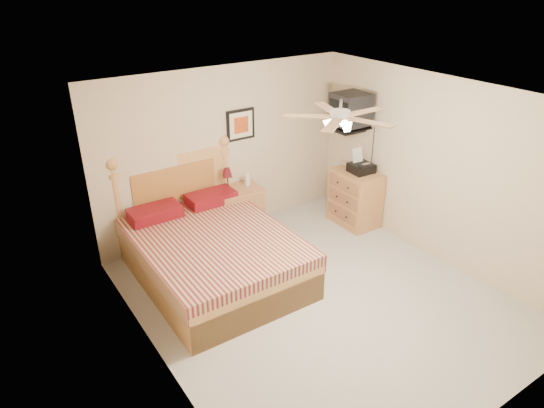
{
  "coord_description": "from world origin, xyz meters",
  "views": [
    {
      "loc": [
        -3.21,
        -3.72,
        3.7
      ],
      "look_at": [
        -0.07,
        0.9,
        0.96
      ],
      "focal_mm": 32.0,
      "sensor_mm": 36.0,
      "label": 1
    }
  ],
  "objects": [
    {
      "name": "wall_back",
      "position": [
        0.0,
        2.25,
        1.25
      ],
      "size": [
        4.0,
        0.04,
        2.5
      ],
      "primitive_type": "cube",
      "color": "#C6B191",
      "rests_on": "ground"
    },
    {
      "name": "floor",
      "position": [
        0.0,
        0.0,
        0.0
      ],
      "size": [
        4.5,
        4.5,
        0.0
      ],
      "primitive_type": "plane",
      "color": "#A9A298",
      "rests_on": "ground"
    },
    {
      "name": "wall_front",
      "position": [
        0.0,
        -2.25,
        1.25
      ],
      "size": [
        4.0,
        0.04,
        2.5
      ],
      "primitive_type": "cube",
      "color": "#C6B191",
      "rests_on": "ground"
    },
    {
      "name": "wall_right",
      "position": [
        2.0,
        0.0,
        1.25
      ],
      "size": [
        0.04,
        4.5,
        2.5
      ],
      "primitive_type": "cube",
      "color": "#C6B191",
      "rests_on": "ground"
    },
    {
      "name": "wall_tv",
      "position": [
        1.75,
        1.34,
        1.81
      ],
      "size": [
        0.56,
        0.46,
        0.58
      ],
      "primitive_type": null,
      "color": "black",
      "rests_on": "wall_right"
    },
    {
      "name": "table_lamp",
      "position": [
        -0.07,
        2.06,
        0.9
      ],
      "size": [
        0.24,
        0.24,
        0.34
      ],
      "primitive_type": null,
      "rotation": [
        0.0,
        0.0,
        0.43
      ],
      "color": "#510D12",
      "rests_on": "nightstand"
    },
    {
      "name": "ceiling",
      "position": [
        0.0,
        0.0,
        2.5
      ],
      "size": [
        4.0,
        4.5,
        0.04
      ],
      "primitive_type": "cube",
      "color": "white",
      "rests_on": "ground"
    },
    {
      "name": "dresser",
      "position": [
        1.73,
        1.23,
        0.44
      ],
      "size": [
        0.53,
        0.75,
        0.88
      ],
      "primitive_type": "cube",
      "rotation": [
        0.0,
        0.0,
        -0.02
      ],
      "color": "#B07846",
      "rests_on": "ground"
    },
    {
      "name": "ceiling_fan",
      "position": [
        0.0,
        -0.2,
        2.36
      ],
      "size": [
        1.14,
        1.14,
        0.28
      ],
      "primitive_type": null,
      "color": "silver",
      "rests_on": "ceiling"
    },
    {
      "name": "magazine_upper",
      "position": [
        1.73,
        1.48,
        0.91
      ],
      "size": [
        0.28,
        0.31,
        0.02
      ],
      "primitive_type": "imported",
      "rotation": [
        0.0,
        0.0,
        0.53
      ],
      "color": "tan",
      "rests_on": "magazine_lower"
    },
    {
      "name": "bed",
      "position": [
        -0.83,
        1.12,
        0.76
      ],
      "size": [
        1.8,
        2.35,
        1.51
      ],
      "primitive_type": null,
      "rotation": [
        0.0,
        0.0,
        -0.01
      ],
      "color": "tan",
      "rests_on": "ground"
    },
    {
      "name": "wall_left",
      "position": [
        -2.0,
        0.0,
        1.25
      ],
      "size": [
        0.04,
        4.5,
        2.5
      ],
      "primitive_type": "cube",
      "color": "#C6B191",
      "rests_on": "ground"
    },
    {
      "name": "framed_picture",
      "position": [
        0.27,
        2.23,
        1.62
      ],
      "size": [
        0.46,
        0.04,
        0.46
      ],
      "primitive_type": "cube",
      "color": "black",
      "rests_on": "wall_back"
    },
    {
      "name": "nightstand",
      "position": [
        0.07,
        2.0,
        0.36
      ],
      "size": [
        0.71,
        0.56,
        0.73
      ],
      "primitive_type": "cube",
      "rotation": [
        0.0,
        0.0,
        -0.08
      ],
      "color": "#AC6639",
      "rests_on": "ground"
    },
    {
      "name": "lotion_bottle",
      "position": [
        0.24,
        2.03,
        0.84
      ],
      "size": [
        0.12,
        0.12,
        0.23
      ],
      "primitive_type": "imported",
      "rotation": [
        0.0,
        0.0,
        0.38
      ],
      "color": "silver",
      "rests_on": "nightstand"
    },
    {
      "name": "magazine_lower",
      "position": [
        1.74,
        1.48,
        0.89
      ],
      "size": [
        0.2,
        0.25,
        0.02
      ],
      "primitive_type": "imported",
      "rotation": [
        0.0,
        0.0,
        0.06
      ],
      "color": "beige",
      "rests_on": "dresser"
    },
    {
      "name": "fax_machine",
      "position": [
        1.77,
        1.19,
        1.06
      ],
      "size": [
        0.36,
        0.38,
        0.36
      ],
      "primitive_type": null,
      "rotation": [
        0.0,
        0.0,
        -0.08
      ],
      "color": "black",
      "rests_on": "dresser"
    }
  ]
}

